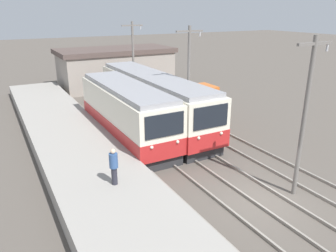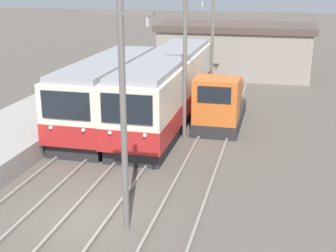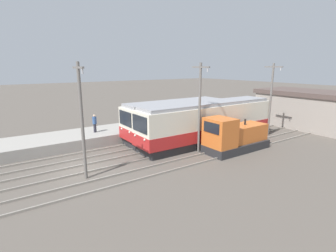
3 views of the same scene
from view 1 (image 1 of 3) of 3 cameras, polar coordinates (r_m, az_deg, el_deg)
name	(u,v)px [view 1 (image 1 of 3)]	position (r m, az deg, el deg)	size (l,w,h in m)	color
ground_plane	(263,200)	(15.97, 16.15, -12.31)	(200.00, 200.00, 0.00)	#564F47
platform_left	(137,234)	(12.68, -5.42, -18.22)	(4.50, 54.00, 0.95)	gray
track_left	(217,215)	(14.43, 8.51, -15.09)	(1.54, 60.00, 0.14)	gray
track_center	(266,198)	(16.06, 16.70, -11.88)	(1.54, 60.00, 0.14)	gray
track_right	(310,182)	(18.12, 23.52, -8.96)	(1.54, 60.00, 0.14)	gray
commuter_train_left	(127,115)	(21.56, -7.18, 1.91)	(2.84, 10.60, 3.77)	#28282B
commuter_train_center	(153,103)	(24.17, -2.58, 4.07)	(2.84, 14.38, 3.85)	#28282B
shunting_locomotive	(186,104)	(25.89, 3.23, 3.79)	(2.40, 5.99, 3.00)	#28282B
catenary_mast_near	(305,114)	(15.43, 22.74, 1.98)	(2.00, 0.20, 7.29)	slate
catenary_mast_mid	(189,77)	(22.33, 3.64, 8.52)	(2.00, 0.20, 7.29)	slate
catenary_mast_far	(133,59)	(30.64, -6.04, 11.46)	(2.00, 0.20, 7.29)	slate
person_on_platform	(114,165)	(14.48, -9.43, -6.76)	(0.38, 0.38, 1.69)	#282833
station_building	(116,67)	(37.98, -9.08, 10.09)	(12.60, 6.30, 4.23)	gray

